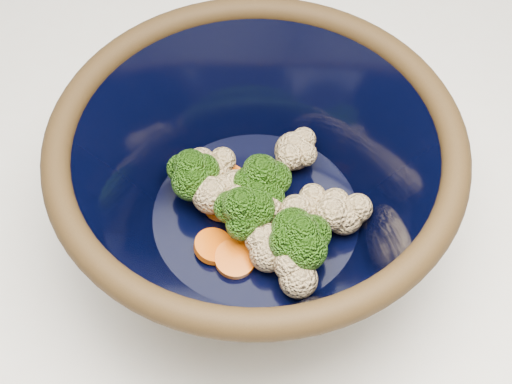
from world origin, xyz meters
TOP-DOWN VIEW (x-y plane):
  - counter at (0.00, 0.00)m, footprint 1.20×1.20m
  - mixing_bowl at (-0.10, -0.09)m, footprint 0.38×0.38m
  - vegetable_pile at (-0.10, -0.09)m, footprint 0.14×0.15m

SIDE VIEW (x-z plane):
  - counter at x=0.00m, z-range 0.00..0.90m
  - vegetable_pile at x=-0.10m, z-range 0.93..0.98m
  - mixing_bowl at x=-0.10m, z-range 0.91..1.04m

